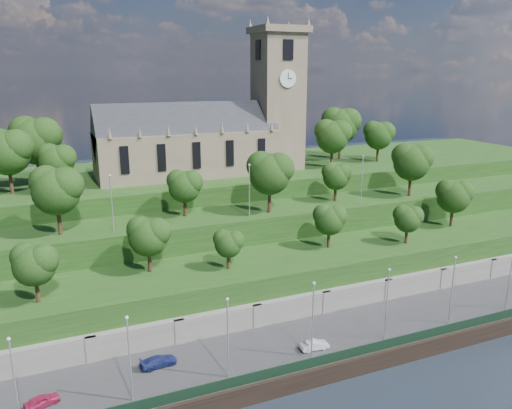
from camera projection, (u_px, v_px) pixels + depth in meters
name	position (u px, v px, depth m)	size (l,w,h in m)	color
ground	(338.00, 380.00, 55.56)	(320.00, 320.00, 0.00)	black
promenade	(312.00, 346.00, 60.64)	(160.00, 12.00, 2.00)	#2D2D30
quay_wall	(338.00, 372.00, 55.23)	(160.00, 0.50, 2.20)	black
fence	(336.00, 357.00, 55.42)	(160.00, 0.10, 1.20)	black
retaining_wall	(290.00, 313.00, 65.57)	(160.00, 2.10, 5.00)	slate
embankment_lower	(271.00, 285.00, 70.54)	(160.00, 12.00, 8.00)	#1C3D14
embankment_upper	(243.00, 247.00, 79.81)	(160.00, 10.00, 12.00)	#1C3D14
hilltop	(204.00, 207.00, 98.12)	(160.00, 32.00, 15.00)	#1C3D14
church	(212.00, 132.00, 90.95)	(38.60, 12.35, 27.60)	#6E5F4D
trees_lower	(293.00, 222.00, 69.99)	(69.71, 9.05, 8.03)	#311D13
trees_upper	(260.00, 174.00, 76.55)	(64.48, 8.60, 9.56)	#311D13
trees_hilltop	(204.00, 136.00, 89.97)	(75.91, 16.26, 11.32)	#311D13
lamp_posts_promenade	(313.00, 315.00, 55.17)	(60.36, 0.36, 9.17)	#B2B2B7
lamp_posts_upper	(249.00, 186.00, 74.38)	(40.36, 0.36, 8.11)	#B2B2B7
car_left	(42.00, 401.00, 48.07)	(1.34, 3.32, 1.13)	#A61B44
car_middle	(314.00, 345.00, 57.89)	(1.19, 3.42, 1.13)	silver
car_right	(159.00, 361.00, 54.59)	(1.65, 4.06, 1.18)	navy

